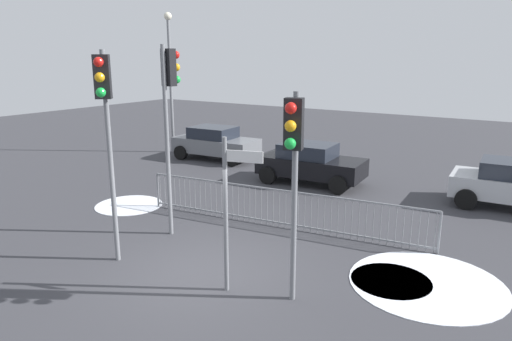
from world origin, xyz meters
TOP-DOWN VIEW (x-y plane):
  - ground_plane at (0.00, 0.00)m, footprint 60.00×60.00m
  - traffic_light_rear_left at (-1.99, -0.68)m, footprint 0.45×0.48m
  - traffic_light_rear_right at (-2.16, 1.43)m, footprint 0.33×0.57m
  - traffic_light_foreground_left at (2.18, -0.06)m, footprint 0.37×0.55m
  - direction_sign_post at (0.93, -0.32)m, footprint 0.76×0.28m
  - pedestrian_guard_railing at (-0.03, 3.27)m, footprint 8.16×1.12m
  - car_grey_trailing at (-6.79, 9.10)m, footprint 3.91×2.15m
  - car_black_far at (-1.37, 7.79)m, footprint 3.91×2.14m
  - street_lamp at (-9.52, 9.26)m, footprint 0.36×0.36m
  - snow_patch_kerb at (-4.94, 2.31)m, footprint 2.07×2.07m
  - snow_patch_island at (3.51, 1.85)m, footprint 1.66×1.66m
  - snow_patch_verge at (4.17, 2.13)m, footprint 3.15×3.15m

SIDE VIEW (x-z plane):
  - ground_plane at x=0.00m, z-range 0.00..0.00m
  - snow_patch_kerb at x=-4.94m, z-range 0.00..0.01m
  - snow_patch_island at x=3.51m, z-range 0.00..0.01m
  - snow_patch_verge at x=4.17m, z-range 0.00..0.01m
  - pedestrian_guard_railing at x=-0.03m, z-range 0.02..1.09m
  - car_grey_trailing at x=-6.79m, z-range 0.03..1.50m
  - car_black_far at x=-1.37m, z-range 0.03..1.50m
  - direction_sign_post at x=0.93m, z-range 0.19..3.30m
  - traffic_light_foreground_left at x=2.18m, z-range 0.93..4.90m
  - traffic_light_rear_left at x=-1.99m, z-range 1.09..5.79m
  - traffic_light_rear_right at x=-2.16m, z-range 1.12..5.96m
  - street_lamp at x=-9.52m, z-range 0.75..7.24m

